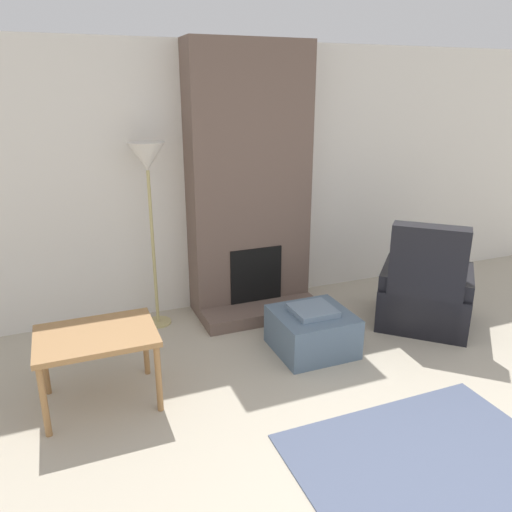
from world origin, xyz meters
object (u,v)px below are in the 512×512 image
armchair (425,296)px  side_table (97,342)px  floor_lamp_left (148,168)px  ottoman (312,331)px

armchair → side_table: 3.00m
side_table → floor_lamp_left: floor_lamp_left is taller
ottoman → armchair: 1.22m
ottoman → side_table: size_ratio=0.78×
ottoman → side_table: (-1.77, -0.11, 0.31)m
armchair → ottoman: bearing=44.7°
side_table → ottoman: bearing=3.6°
ottoman → side_table: side_table is taller
ottoman → side_table: 1.80m
floor_lamp_left → armchair: bearing=-22.6°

